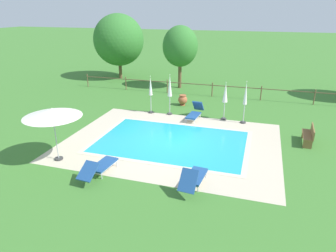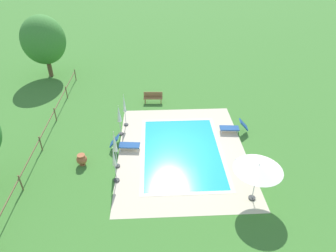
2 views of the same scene
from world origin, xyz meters
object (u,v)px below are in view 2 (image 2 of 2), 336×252
Objects in this scene: patio_umbrella_closed_row_mid_east at (119,115)px; wooden_bench_lawn_side at (153,97)px; patio_umbrella_closed_row_centre at (115,144)px; terracotta_urn_near_fence at (82,159)px; patio_umbrella_open_foreground at (258,167)px; sun_lounger_north_far at (125,144)px; tree_centre at (43,40)px; sun_lounger_north_mid at (252,163)px; patio_umbrella_closed_row_west at (114,160)px; patio_umbrella_closed_row_mid_west at (124,106)px; sun_lounger_north_near_steps at (233,127)px.

patio_umbrella_closed_row_mid_east reaches higher than wooden_bench_lawn_side.
wooden_bench_lawn_side is (7.73, -2.18, -1.19)m from patio_umbrella_closed_row_centre.
terracotta_urn_near_fence is (0.28, 2.09, -1.27)m from patio_umbrella_closed_row_centre.
patio_umbrella_closed_row_centre is at bearing -179.02° from patio_umbrella_closed_row_mid_east.
patio_umbrella_open_foreground is 10.02m from terracotta_urn_near_fence.
sun_lounger_north_far is 6.33m from wooden_bench_lawn_side.
tree_centre is at bearing 59.56° from wooden_bench_lawn_side.
tree_centre is (13.10, 5.34, 3.06)m from terracotta_urn_near_fence.
sun_lounger_north_mid is 7.93m from patio_umbrella_closed_row_west.
patio_umbrella_closed_row_centre is at bearing -97.73° from terracotta_urn_near_fence.
patio_umbrella_closed_row_mid_east is at bearing -143.71° from tree_centre.
tree_centre is at bearing 42.08° from patio_umbrella_open_foreground.
patio_umbrella_closed_row_mid_west reaches higher than wooden_bench_lawn_side.
patio_umbrella_closed_row_mid_east reaches higher than sun_lounger_north_near_steps.
tree_centre is at bearing 56.09° from sun_lounger_north_near_steps.
terracotta_urn_near_fence is (-2.96, 9.74, -0.00)m from sun_lounger_north_near_steps.
patio_umbrella_open_foreground reaches higher than sun_lounger_north_near_steps.
patio_umbrella_closed_row_mid_west is 0.44× the size of tree_centre.
tree_centre is (8.90, 7.65, 1.91)m from patio_umbrella_closed_row_mid_west.
wooden_bench_lawn_side is at bearing -26.98° from patio_umbrella_closed_row_mid_east.
sun_lounger_north_near_steps is 7.79m from patio_umbrella_closed_row_mid_east.
tree_centre is (10.14, 15.08, 3.06)m from sun_lounger_north_near_steps.
sun_lounger_north_mid is 20.91m from tree_centre.
patio_umbrella_open_foreground is 9.61m from patio_umbrella_closed_row_mid_east.
patio_umbrella_closed_row_mid_east is at bearing 89.33° from sun_lounger_north_near_steps.
patio_umbrella_closed_row_mid_east is at bearing 0.98° from patio_umbrella_closed_row_centre.
patio_umbrella_closed_row_mid_west is at bearing 148.77° from wooden_bench_lawn_side.
patio_umbrella_open_foreground is 1.02× the size of patio_umbrella_closed_row_west.
terracotta_urn_near_fence is at bearing 85.43° from sun_lounger_north_mid.
sun_lounger_north_near_steps is at bearing -90.67° from patio_umbrella_closed_row_mid_east.
sun_lounger_north_near_steps is 8.86m from patio_umbrella_closed_row_west.
terracotta_urn_near_fence is at bearing 82.27° from patio_umbrella_closed_row_centre.
patio_umbrella_closed_row_mid_west reaches higher than patio_umbrella_open_foreground.
patio_umbrella_closed_row_centre reaches higher than terracotta_urn_near_fence.
patio_umbrella_closed_row_centre is at bearing 167.62° from sun_lounger_north_far.
patio_umbrella_closed_row_west is 1.04× the size of patio_umbrella_closed_row_mid_east.
tree_centre is at bearing 36.29° from patio_umbrella_closed_row_mid_east.
sun_lounger_north_mid is 0.83× the size of patio_umbrella_closed_row_centre.
sun_lounger_north_near_steps is 1.27× the size of wooden_bench_lawn_side.
patio_umbrella_closed_row_mid_west is at bearing 80.51° from sun_lounger_north_near_steps.
terracotta_urn_near_fence is at bearing 55.28° from patio_umbrella_closed_row_west.
patio_umbrella_closed_row_mid_west reaches higher than terracotta_urn_near_fence.
patio_umbrella_closed_row_west is at bearing 95.12° from sun_lounger_north_mid.
patio_umbrella_closed_row_west is 0.94× the size of patio_umbrella_closed_row_centre.
sun_lounger_north_near_steps is 0.79× the size of patio_umbrella_closed_row_mid_west.
sun_lounger_north_far is at bearing -5.87° from patio_umbrella_closed_row_west.
tree_centre is at bearing 22.20° from terracotta_urn_near_fence.
wooden_bench_lawn_side is (4.40, -2.24, -1.05)m from patio_umbrella_closed_row_mid_east.
terracotta_urn_near_fence is (-3.05, 2.03, -1.13)m from patio_umbrella_closed_row_mid_east.
sun_lounger_north_mid is 8.00m from patio_umbrella_closed_row_centre.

